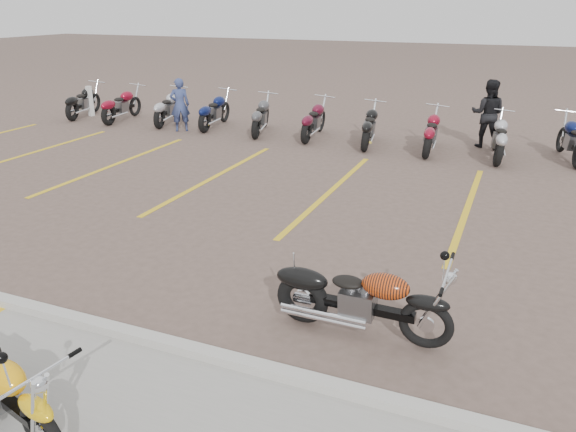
# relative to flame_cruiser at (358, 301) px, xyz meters

# --- Properties ---
(ground) EXTENTS (100.00, 100.00, 0.00)m
(ground) POSITION_rel_flame_cruiser_xyz_m (-1.98, 0.87, -0.43)
(ground) COLOR brown
(ground) RESTS_ON ground
(curb) EXTENTS (60.00, 0.18, 0.12)m
(curb) POSITION_rel_flame_cruiser_xyz_m (-1.98, -1.13, -0.37)
(curb) COLOR #ADAAA3
(curb) RESTS_ON ground
(parking_stripes) EXTENTS (38.00, 5.50, 0.01)m
(parking_stripes) POSITION_rel_flame_cruiser_xyz_m (-1.98, 4.87, -0.42)
(parking_stripes) COLOR gold
(parking_stripes) RESTS_ON ground
(flame_cruiser) EXTENTS (2.09, 0.30, 0.86)m
(flame_cruiser) POSITION_rel_flame_cruiser_xyz_m (0.00, 0.00, 0.00)
(flame_cruiser) COLOR black
(flame_cruiser) RESTS_ON ground
(person_a) EXTENTS (0.68, 0.64, 1.56)m
(person_a) POSITION_rel_flame_cruiser_xyz_m (-7.98, 8.63, 0.36)
(person_a) COLOR navy
(person_a) RESTS_ON ground
(person_b) EXTENTS (0.88, 0.70, 1.78)m
(person_b) POSITION_rel_flame_cruiser_xyz_m (0.59, 10.08, 0.46)
(person_b) COLOR black
(person_b) RESTS_ON ground
(bollard) EXTENTS (0.18, 0.18, 1.00)m
(bollard) POSITION_rel_flame_cruiser_xyz_m (-12.11, 9.47, 0.07)
(bollard) COLOR silver
(bollard) RESTS_ON ground
(bg_bike_row) EXTENTS (19.13, 2.08, 1.10)m
(bg_bike_row) POSITION_rel_flame_cruiser_xyz_m (-3.18, 9.22, 0.12)
(bg_bike_row) COLOR black
(bg_bike_row) RESTS_ON ground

